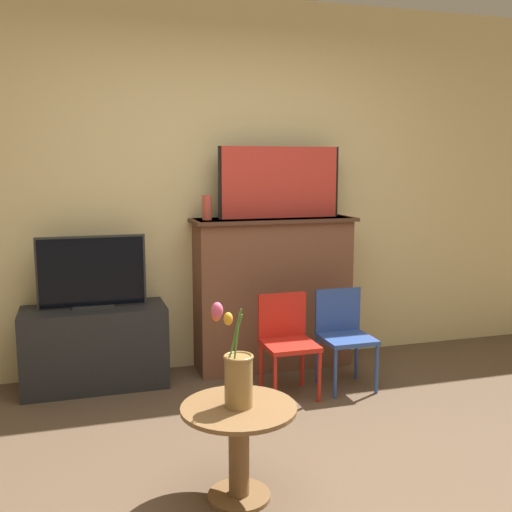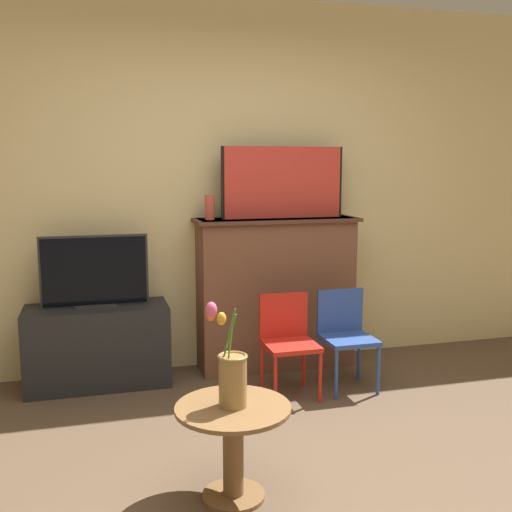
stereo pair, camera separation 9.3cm
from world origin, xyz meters
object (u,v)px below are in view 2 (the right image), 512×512
Objects in this scene: vase_tulips at (231,373)px; chair_red at (288,337)px; painting at (283,182)px; tv_monitor at (95,272)px; chair_blue at (345,332)px.

chair_red is at bearing 60.27° from vase_tulips.
painting reaches higher than tv_monitor.
painting is 1.39× the size of chair_blue.
painting is at bearing 75.76° from chair_red.
chair_blue is at bearing -62.86° from painting.
painting is 1.92× the size of vase_tulips.
vase_tulips reaches higher than chair_red.
tv_monitor is 1.08× the size of chair_blue.
tv_monitor is 1.08× the size of chair_red.
vase_tulips is (-0.65, -1.13, 0.21)m from chair_red.
chair_red is (-0.14, -0.56, -0.99)m from painting.
tv_monitor is at bearing 108.89° from vase_tulips.
chair_blue is (0.28, -0.54, -0.99)m from painting.
painting is 2.03m from vase_tulips.
tv_monitor is at bearing -177.59° from painting.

